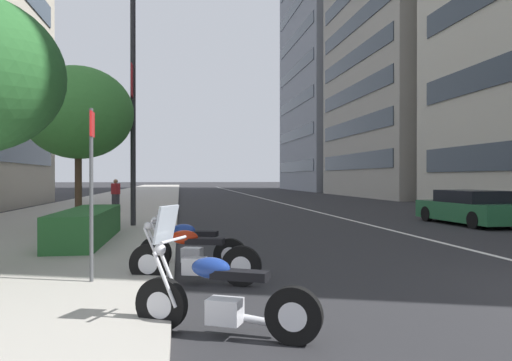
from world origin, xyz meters
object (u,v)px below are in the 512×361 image
(car_following_behind, at_px, (470,208))
(street_tree_by_lamp_post, at_px, (78,113))
(motorcycle_far_end_row, at_px, (193,259))
(parking_sign_by_curb, at_px, (92,178))
(motorcycle_second_in_row, at_px, (221,298))
(motorcycle_mid_row, at_px, (191,249))
(pedestrian_on_plaza, at_px, (116,194))
(street_lamp_with_banners, at_px, (142,65))

(car_following_behind, bearing_deg, street_tree_by_lamp_post, 90.70)
(motorcycle_far_end_row, bearing_deg, parking_sign_by_curb, 23.87)
(motorcycle_second_in_row, bearing_deg, street_tree_by_lamp_post, -44.82)
(motorcycle_second_in_row, distance_m, motorcycle_mid_row, 3.98)
(street_tree_by_lamp_post, xyz_separation_m, pedestrian_on_plaza, (9.30, 0.02, -2.95))
(motorcycle_mid_row, height_order, car_following_behind, car_following_behind)
(motorcycle_second_in_row, relative_size, pedestrian_on_plaza, 1.29)
(motorcycle_far_end_row, distance_m, motorcycle_mid_row, 1.25)
(motorcycle_second_in_row, bearing_deg, pedestrian_on_plaza, -53.19)
(parking_sign_by_curb, xyz_separation_m, street_tree_by_lamp_post, (8.34, 1.86, 2.10))
(motorcycle_far_end_row, xyz_separation_m, street_lamp_with_banners, (8.96, 1.51, 5.26))
(parking_sign_by_curb, distance_m, pedestrian_on_plaza, 17.76)
(motorcycle_second_in_row, relative_size, street_lamp_with_banners, 0.22)
(pedestrian_on_plaza, bearing_deg, motorcycle_far_end_row, -129.56)
(motorcycle_mid_row, bearing_deg, pedestrian_on_plaza, -58.57)
(motorcycle_second_in_row, xyz_separation_m, street_lamp_with_banners, (11.69, 1.75, 5.25))
(motorcycle_mid_row, bearing_deg, motorcycle_far_end_row, 109.64)
(car_following_behind, relative_size, pedestrian_on_plaza, 2.98)
(parking_sign_by_curb, xyz_separation_m, pedestrian_on_plaza, (17.64, 1.88, -0.85))
(motorcycle_second_in_row, xyz_separation_m, street_tree_by_lamp_post, (10.87, 3.70, 3.45))
(street_lamp_with_banners, bearing_deg, motorcycle_mid_row, -168.94)
(motorcycle_second_in_row, xyz_separation_m, parking_sign_by_curb, (2.53, 1.84, 1.35))
(motorcycle_second_in_row, height_order, car_following_behind, motorcycle_second_in_row)
(car_following_behind, height_order, street_tree_by_lamp_post, street_tree_by_lamp_post)
(motorcycle_second_in_row, height_order, street_lamp_with_banners, street_lamp_with_banners)
(pedestrian_on_plaza, bearing_deg, motorcycle_second_in_row, -130.40)
(parking_sign_by_curb, bearing_deg, motorcycle_mid_row, -47.85)
(car_following_behind, height_order, parking_sign_by_curb, parking_sign_by_curb)
(street_tree_by_lamp_post, bearing_deg, street_lamp_with_banners, -67.21)
(motorcycle_second_in_row, xyz_separation_m, motorcycle_far_end_row, (2.72, 0.24, -0.01))
(parking_sign_by_curb, bearing_deg, street_tree_by_lamp_post, 12.58)
(motorcycle_mid_row, distance_m, street_lamp_with_banners, 9.46)
(motorcycle_second_in_row, relative_size, street_tree_by_lamp_post, 0.39)
(motorcycle_mid_row, height_order, pedestrian_on_plaza, pedestrian_on_plaza)
(street_lamp_with_banners, height_order, street_tree_by_lamp_post, street_lamp_with_banners)
(motorcycle_mid_row, distance_m, street_tree_by_lamp_post, 8.46)
(street_tree_by_lamp_post, height_order, pedestrian_on_plaza, street_tree_by_lamp_post)
(motorcycle_far_end_row, distance_m, parking_sign_by_curb, 2.11)
(car_following_behind, relative_size, parking_sign_by_curb, 1.71)
(pedestrian_on_plaza, bearing_deg, car_following_behind, -82.01)
(street_lamp_with_banners, bearing_deg, car_following_behind, -90.65)
(street_tree_by_lamp_post, relative_size, pedestrian_on_plaza, 3.32)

